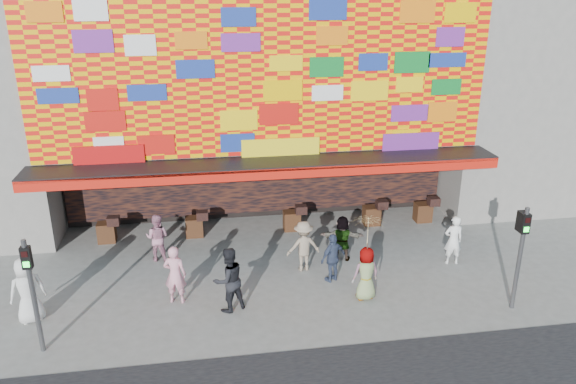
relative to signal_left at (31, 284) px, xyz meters
The scene contains 15 objects.
ground 6.64m from the signal_left, 13.61° to the left, with size 90.00×90.00×0.00m, color slate.
shop_building 11.98m from the signal_left, 57.35° to the left, with size 15.20×9.40×10.00m.
neighbor_right 21.82m from the signal_left, 26.33° to the left, with size 11.00×8.00×12.00m, color gray.
signal_left is the anchor object (origin of this frame).
signal_right 12.40m from the signal_left, ahead, with size 0.22×0.20×3.00m.
ped_a 1.80m from the signal_left, 113.03° to the left, with size 0.90×0.58×1.84m, color silver.
ped_b 3.78m from the signal_left, 28.77° to the left, with size 0.63×0.41×1.73m, color pink.
ped_c 4.87m from the signal_left, 13.61° to the left, with size 0.90×0.70×1.86m, color black.
ped_d 7.77m from the signal_left, 23.40° to the left, with size 1.05×0.60×1.63m, color gray.
ped_e 8.20m from the signal_left, 16.03° to the left, with size 0.90×0.37×1.53m, color #374361.
ped_f 9.20m from the signal_left, 22.79° to the left, with size 1.40×0.44×1.51m, color gray.
ped_g 8.64m from the signal_left, ahead, with size 0.77×0.50×1.58m, color gray.
ped_h 12.19m from the signal_left, 12.98° to the left, with size 0.60×0.39×1.63m, color white.
ped_i 5.24m from the signal_left, 60.21° to the left, with size 0.77×0.60×1.58m, color #BD7A93.
parasol 8.57m from the signal_left, ahead, with size 1.03×1.04×1.78m.
Camera 1 is at (-2.05, -13.82, 8.53)m, focal length 35.00 mm.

